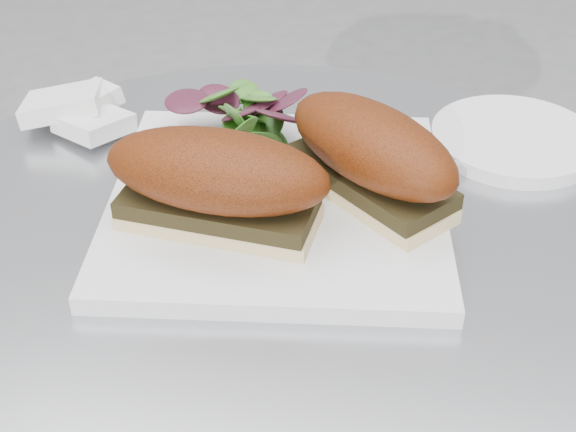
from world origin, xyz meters
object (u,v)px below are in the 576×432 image
at_px(plate, 277,202).
at_px(sandwich_right, 371,153).
at_px(saucer, 514,139).
at_px(sandwich_left, 217,180).

distance_m(plate, sandwich_right, 0.09).
bearing_deg(sandwich_right, saucer, 87.44).
xyz_separation_m(sandwich_right, saucer, (0.13, 0.14, -0.05)).
bearing_deg(sandwich_right, sandwich_left, -110.67).
height_order(plate, saucer, plate).
bearing_deg(saucer, plate, -143.42).
distance_m(plate, sandwich_left, 0.08).
xyz_separation_m(sandwich_left, saucer, (0.24, 0.20, -0.05)).
distance_m(sandwich_left, sandwich_right, 0.13).
relative_size(sandwich_left, sandwich_right, 1.01).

